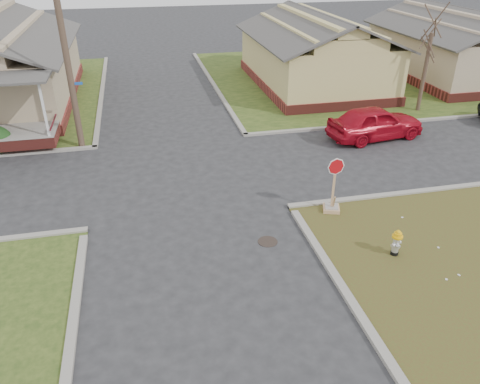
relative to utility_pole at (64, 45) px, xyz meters
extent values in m
plane|color=#252527|center=(4.20, -8.90, -4.66)|extent=(120.00, 120.00, 0.00)
cube|color=#2A4117|center=(26.20, 9.10, -4.64)|extent=(37.00, 19.00, 0.05)
cylinder|color=black|center=(6.40, -9.40, -4.66)|extent=(0.64, 0.64, 0.01)
cube|color=maroon|center=(14.20, 7.60, -4.36)|extent=(7.20, 11.20, 0.60)
cube|color=#D0BF7A|center=(14.20, 7.60, -2.76)|extent=(7.00, 11.00, 2.60)
cube|color=maroon|center=(24.20, 7.60, -4.36)|extent=(7.20, 11.20, 0.60)
cube|color=tan|center=(24.20, 7.60, -2.76)|extent=(7.00, 11.00, 2.60)
cylinder|color=#473329|center=(0.00, 0.00, -0.16)|extent=(0.28, 0.28, 9.00)
cylinder|color=#473329|center=(18.20, 1.30, -2.51)|extent=(0.22, 0.22, 4.20)
cylinder|color=black|center=(10.00, -10.97, -4.56)|extent=(0.24, 0.24, 0.11)
cylinder|color=silver|center=(10.00, -10.97, -4.25)|extent=(0.21, 0.21, 0.50)
sphere|color=silver|center=(10.00, -10.97, -4.00)|extent=(0.21, 0.21, 0.21)
cylinder|color=#EFB00C|center=(10.00, -10.97, -3.96)|extent=(0.33, 0.33, 0.07)
cylinder|color=#EFB00C|center=(10.00, -10.97, -3.88)|extent=(0.24, 0.24, 0.11)
sphere|color=#EFB00C|center=(10.00, -10.97, -3.82)|extent=(0.16, 0.16, 0.16)
cube|color=tan|center=(9.13, -8.06, -4.54)|extent=(0.57, 0.57, 0.14)
cube|color=gray|center=(9.13, -8.06, -4.46)|extent=(0.46, 0.46, 0.04)
cube|color=tan|center=(9.13, -8.06, -3.56)|extent=(0.08, 0.04, 1.92)
cylinder|color=#A80B12|center=(9.13, -8.10, -2.87)|extent=(0.51, 0.23, 0.55)
cylinder|color=silver|center=(9.13, -8.08, -2.87)|extent=(0.58, 0.25, 0.62)
imported|color=#AD0C1D|center=(13.85, -1.94, -3.86)|extent=(4.92, 2.52, 1.60)
camera|label=1|loc=(2.80, -21.38, 3.95)|focal=35.00mm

